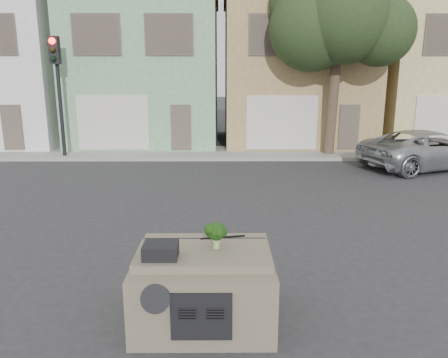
{
  "coord_description": "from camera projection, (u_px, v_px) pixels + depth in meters",
  "views": [
    {
      "loc": [
        0.26,
        -8.97,
        3.6
      ],
      "look_at": [
        0.32,
        0.5,
        1.3
      ],
      "focal_mm": 35.0,
      "sensor_mm": 36.0,
      "label": 1
    }
  ],
  "objects": [
    {
      "name": "townhouse_white",
      "position": [
        5.0,
        70.0,
        22.7
      ],
      "size": [
        7.2,
        8.2,
        7.55
      ],
      "primitive_type": "cube",
      "color": "white",
      "rests_on": "ground"
    },
    {
      "name": "silver_pickup",
      "position": [
        426.0,
        168.0,
        16.95
      ],
      "size": [
        5.86,
        4.11,
        1.49
      ],
      "primitive_type": "imported",
      "rotation": [
        0.0,
        0.0,
        1.91
      ],
      "color": "#A5A8AC",
      "rests_on": "ground"
    },
    {
      "name": "townhouse_tan",
      "position": [
        293.0,
        70.0,
        22.78
      ],
      "size": [
        7.2,
        8.2,
        7.55
      ],
      "primitive_type": "cube",
      "color": "tan",
      "rests_on": "ground"
    },
    {
      "name": "car_dashboard",
      "position": [
        204.0,
        282.0,
        6.52
      ],
      "size": [
        2.0,
        1.8,
        1.12
      ],
      "primitive_type": "cube",
      "color": "#6C6350",
      "rests_on": "ground"
    },
    {
      "name": "instrument_hump",
      "position": [
        161.0,
        251.0,
        6.02
      ],
      "size": [
        0.48,
        0.38,
        0.2
      ],
      "primitive_type": "cube",
      "color": "black",
      "rests_on": "car_dashboard"
    },
    {
      "name": "broccoli",
      "position": [
        216.0,
        235.0,
        6.33
      ],
      "size": [
        0.33,
        0.33,
        0.4
      ],
      "primitive_type": "cube",
      "rotation": [
        0.0,
        0.0,
        0.02
      ],
      "color": "black",
      "rests_on": "car_dashboard"
    },
    {
      "name": "traffic_signal",
      "position": [
        59.0,
        99.0,
        18.15
      ],
      "size": [
        0.4,
        0.4,
        5.1
      ],
      "primitive_type": "cube",
      "color": "black",
      "rests_on": "ground"
    },
    {
      "name": "wiper_arm",
      "position": [
        223.0,
        237.0,
        6.75
      ],
      "size": [
        0.69,
        0.15,
        0.02
      ],
      "primitive_type": "cube",
      "rotation": [
        0.0,
        0.0,
        0.17
      ],
      "color": "black",
      "rests_on": "car_dashboard"
    },
    {
      "name": "townhouse_beige",
      "position": [
        436.0,
        70.0,
        22.83
      ],
      "size": [
        7.2,
        8.2,
        7.55
      ],
      "primitive_type": "cube",
      "color": "#D7C37E",
      "rests_on": "ground"
    },
    {
      "name": "sidewalk",
      "position": [
        216.0,
        153.0,
        19.75
      ],
      "size": [
        40.0,
        3.0,
        0.15
      ],
      "primitive_type": "cube",
      "color": "gray",
      "rests_on": "ground"
    },
    {
      "name": "ground_plane",
      "position": [
        210.0,
        242.0,
        9.57
      ],
      "size": [
        120.0,
        120.0,
        0.0
      ],
      "primitive_type": "plane",
      "color": "#303033",
      "rests_on": "ground"
    },
    {
      "name": "tree_near",
      "position": [
        335.0,
        57.0,
        18.11
      ],
      "size": [
        4.4,
        4.0,
        8.5
      ],
      "primitive_type": "cube",
      "color": "#26381A",
      "rests_on": "ground"
    },
    {
      "name": "townhouse_mint",
      "position": [
        149.0,
        70.0,
        22.74
      ],
      "size": [
        7.2,
        8.2,
        7.55
      ],
      "primitive_type": "cube",
      "color": "#80B184",
      "rests_on": "ground"
    }
  ]
}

